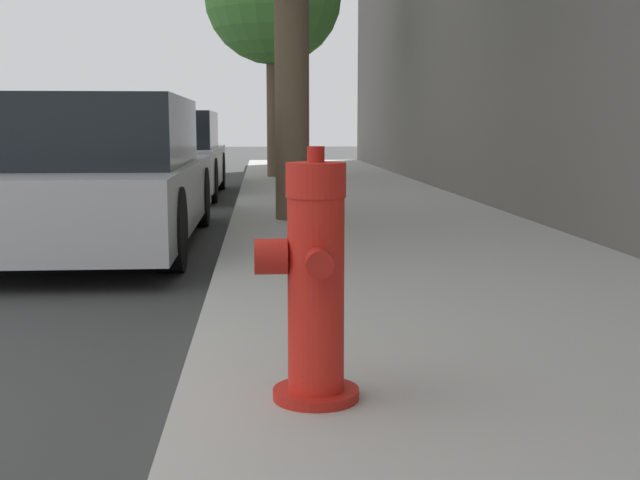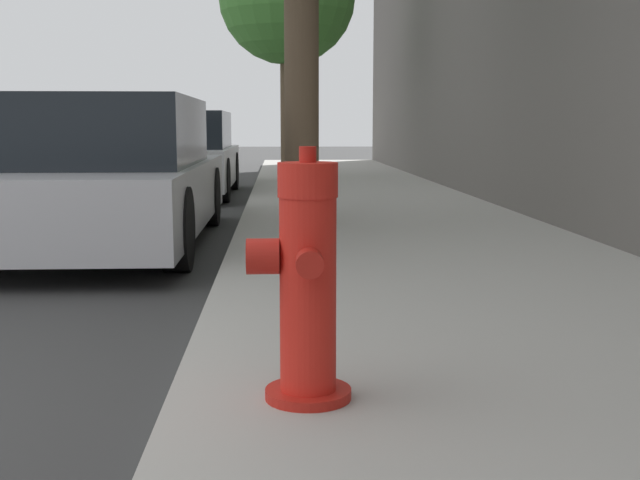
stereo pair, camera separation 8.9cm
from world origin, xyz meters
TOP-DOWN VIEW (x-y plane):
  - sidewalk_slab at (3.32, 0.00)m, footprint 3.02×40.00m
  - fire_hydrant at (2.30, 0.24)m, footprint 0.36×0.38m
  - parked_car_near at (0.68, 4.87)m, footprint 1.74×4.49m
  - parked_car_mid at (0.63, 10.16)m, footprint 1.74×3.89m

SIDE VIEW (x-z plane):
  - sidewalk_slab at x=3.32m, z-range 0.00..0.14m
  - fire_hydrant at x=2.30m, z-range 0.11..0.99m
  - parked_car_mid at x=0.63m, z-range -0.02..1.28m
  - parked_car_near at x=0.68m, z-range -0.02..1.31m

